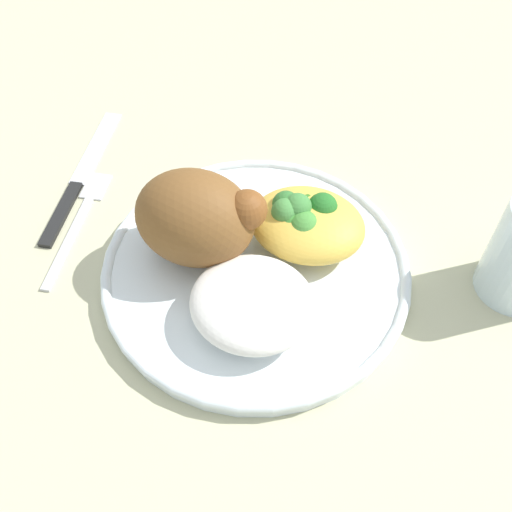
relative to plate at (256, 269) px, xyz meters
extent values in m
plane|color=#BDB993|center=(0.00, 0.00, -0.01)|extent=(2.00, 2.00, 0.00)
cylinder|color=white|center=(0.00, 0.00, 0.00)|extent=(0.26, 0.26, 0.01)
torus|color=white|center=(0.00, 0.00, 0.00)|extent=(0.26, 0.26, 0.01)
ellipsoid|color=brown|center=(-0.05, 0.00, 0.05)|extent=(0.10, 0.08, 0.08)
sphere|color=brown|center=(-0.01, 0.01, 0.06)|extent=(0.03, 0.03, 0.03)
ellipsoid|color=white|center=(0.01, -0.05, 0.03)|extent=(0.10, 0.09, 0.03)
ellipsoid|color=gold|center=(0.03, 0.04, 0.03)|extent=(0.10, 0.08, 0.04)
sphere|color=#327831|center=(0.05, 0.03, 0.03)|extent=(0.02, 0.02, 0.02)
sphere|color=#327030|center=(0.01, 0.04, 0.04)|extent=(0.02, 0.02, 0.02)
sphere|color=#41843C|center=(0.02, 0.04, 0.04)|extent=(0.02, 0.02, 0.02)
sphere|color=#478B40|center=(0.01, 0.03, 0.04)|extent=(0.02, 0.02, 0.02)
sphere|color=#3C8631|center=(0.02, 0.03, 0.03)|extent=(0.03, 0.03, 0.03)
sphere|color=#478F3A|center=(0.03, 0.03, 0.03)|extent=(0.03, 0.03, 0.03)
sphere|color=#377523|center=(0.03, 0.05, 0.03)|extent=(0.02, 0.02, 0.02)
sphere|color=#256D26|center=(0.04, 0.05, 0.04)|extent=(0.03, 0.03, 0.03)
cube|color=silver|center=(-0.17, -0.01, -0.01)|extent=(0.02, 0.11, 0.01)
cube|color=silver|center=(-0.18, 0.06, -0.01)|extent=(0.03, 0.04, 0.00)
cube|color=black|center=(-0.19, 0.01, 0.00)|extent=(0.02, 0.08, 0.01)
cube|color=silver|center=(-0.21, 0.11, -0.01)|extent=(0.03, 0.11, 0.00)
camera|label=1|loc=(0.09, -0.28, 0.39)|focal=40.76mm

